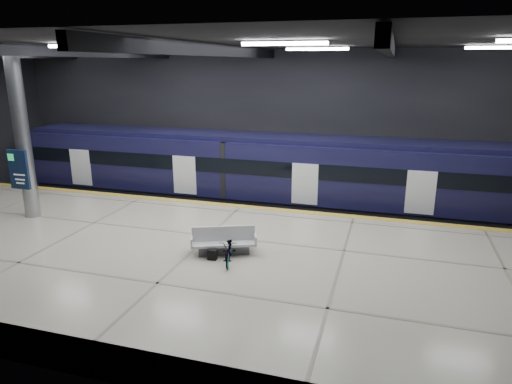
% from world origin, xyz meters
% --- Properties ---
extents(ground, '(30.00, 30.00, 0.00)m').
position_xyz_m(ground, '(0.00, 0.00, 0.00)').
color(ground, black).
rests_on(ground, ground).
extents(room_shell, '(30.10, 16.10, 8.05)m').
position_xyz_m(room_shell, '(-0.00, 0.00, 5.72)').
color(room_shell, black).
rests_on(room_shell, ground).
extents(platform, '(30.00, 11.00, 1.10)m').
position_xyz_m(platform, '(0.00, -2.50, 0.55)').
color(platform, beige).
rests_on(platform, ground).
extents(safety_strip, '(30.00, 0.40, 0.01)m').
position_xyz_m(safety_strip, '(0.00, 2.75, 1.11)').
color(safety_strip, gold).
rests_on(safety_strip, platform).
extents(rails, '(30.00, 1.52, 0.16)m').
position_xyz_m(rails, '(0.00, 5.50, 0.08)').
color(rails, gray).
rests_on(rails, ground).
extents(train, '(29.40, 2.84, 3.79)m').
position_xyz_m(train, '(1.44, 5.50, 2.06)').
color(train, black).
rests_on(train, ground).
extents(bench, '(2.36, 1.67, 0.96)m').
position_xyz_m(bench, '(1.10, -2.36, 1.44)').
color(bench, '#595B60').
rests_on(bench, platform).
extents(bicycle, '(0.96, 1.71, 0.85)m').
position_xyz_m(bicycle, '(1.53, -2.99, 1.53)').
color(bicycle, '#99999E').
rests_on(bicycle, platform).
extents(pannier_bag, '(0.32, 0.21, 0.35)m').
position_xyz_m(pannier_bag, '(0.93, -2.99, 1.28)').
color(pannier_bag, black).
rests_on(pannier_bag, platform).
extents(info_column, '(0.90, 0.78, 6.90)m').
position_xyz_m(info_column, '(-8.00, -1.03, 4.46)').
color(info_column, '#9EA0A5').
rests_on(info_column, platform).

